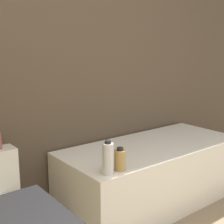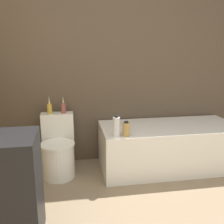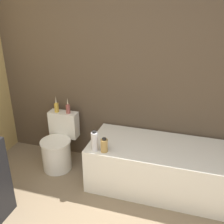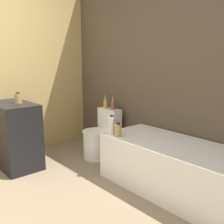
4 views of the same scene
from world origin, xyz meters
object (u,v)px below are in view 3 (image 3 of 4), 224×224
(bathtub, at_px, (161,167))
(vase_gold, at_px, (56,107))
(toilet, at_px, (59,146))
(shampoo_bottle_tall, at_px, (95,141))
(vase_silver, at_px, (68,108))
(shampoo_bottle_short, at_px, (104,145))

(bathtub, bearing_deg, vase_gold, 171.42)
(toilet, relative_size, shampoo_bottle_tall, 2.98)
(vase_silver, bearing_deg, shampoo_bottle_short, -37.26)
(vase_gold, bearing_deg, shampoo_bottle_short, -31.04)
(toilet, distance_m, shampoo_bottle_tall, 0.79)
(shampoo_bottle_tall, xyz_separation_m, shampoo_bottle_short, (0.11, 0.01, -0.04))
(bathtub, relative_size, toilet, 2.37)
(vase_silver, relative_size, shampoo_bottle_tall, 0.90)
(toilet, height_order, vase_silver, vase_silver)
(vase_gold, distance_m, vase_silver, 0.16)
(vase_gold, xyz_separation_m, shampoo_bottle_short, (0.82, -0.49, -0.15))
(shampoo_bottle_short, bearing_deg, bathtub, 25.04)
(shampoo_bottle_tall, bearing_deg, bathtub, 22.01)
(bathtub, xyz_separation_m, shampoo_bottle_short, (-0.60, -0.28, 0.34))
(toilet, bearing_deg, vase_gold, 114.41)
(vase_silver, relative_size, shampoo_bottle_short, 1.30)
(vase_gold, xyz_separation_m, shampoo_bottle_tall, (0.71, -0.50, -0.12))
(toilet, distance_m, vase_gold, 0.52)
(vase_silver, height_order, shampoo_bottle_tall, vase_silver)
(shampoo_bottle_tall, distance_m, shampoo_bottle_short, 0.11)
(vase_gold, height_order, vase_silver, vase_gold)
(bathtub, relative_size, shampoo_bottle_tall, 7.06)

